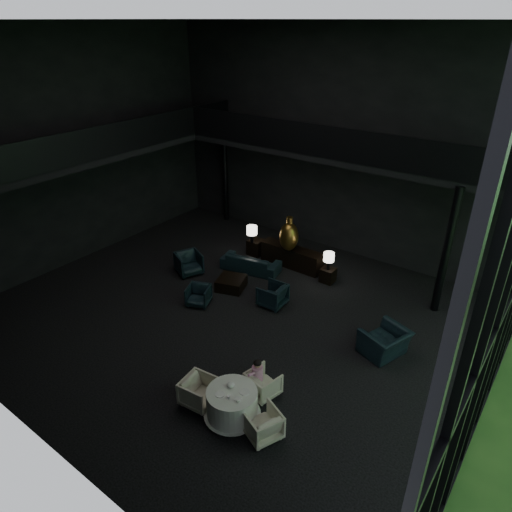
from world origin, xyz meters
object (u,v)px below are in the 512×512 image
Objects in this scene: lounge_armchair_west at (189,261)px; dining_chair_north at (263,383)px; sofa at (251,260)px; child at (257,370)px; table_lamp_left at (252,231)px; side_table_right at (328,275)px; coffee_table at (231,283)px; window_armchair at (385,337)px; console at (292,257)px; dining_table at (232,406)px; dining_chair_west at (199,391)px; side_table_left at (256,247)px; lounge_armchair_east at (272,294)px; bronze_urn at (289,236)px; dining_chair_east at (263,424)px; lounge_armchair_south at (198,295)px; table_lamp_right at (329,258)px.

dining_chair_north is (5.52, -3.21, -0.15)m from lounge_armchair_west.
sofa is at bearing -23.08° from lounge_armchair_west.
child is (3.79, -4.76, 0.32)m from sofa.
table_lamp_left is at bearing -38.57° from dining_chair_north.
table_lamp_left is 1.32× the size of side_table_right.
coffee_table is 1.34× the size of dining_chair_north.
window_armchair is at bearing -65.81° from lounge_armchair_west.
sofa is at bearing -160.39° from side_table_right.
dining_table is (2.76, -6.80, -0.05)m from console.
dining_chair_north is (0.14, 1.00, -0.00)m from dining_table.
table_lamp_left is 7.14m from child.
table_lamp_left is 2.54m from coffee_table.
dining_table reaches higher than dining_chair_west.
side_table_left is 0.72× the size of lounge_armchair_east.
sofa reaches higher than dining_chair_north.
dining_chair_west is (1.87, -6.69, -0.92)m from bronze_urn.
dining_table is 1.79× the size of dining_chair_west.
dining_chair_east is (4.39, -4.31, 0.15)m from coffee_table.
coffee_table is (1.84, 0.09, -0.28)m from lounge_armchair_west.
lounge_armchair_west is (-2.62, -2.59, 0.10)m from console.
sofa is 1.63× the size of dining_table.
window_armchair reaches higher than dining_chair_north.
table_lamp_left is (-1.60, -0.26, 0.68)m from console.
console is 4.00× the size of side_table_left.
lounge_armchair_east is 2.32m from lounge_armchair_south.
console is 4.18× the size of child.
coffee_table is 0.67× the size of dining_table.
side_table_left is (-1.60, 0.23, -0.99)m from bronze_urn.
child is at bearing -51.12° from lounge_armchair_south.
coffee_table is at bearing -136.38° from table_lamp_right.
console is 2.67m from lounge_armchair_east.
bronze_urn is at bearing -149.99° from sofa.
table_lamp_right is at bearing -172.92° from sofa.
bronze_urn is 1.62m from table_lamp_left.
side_table_left is 0.68× the size of coffee_table.
console is 3.57× the size of table_lamp_left.
table_lamp_left reaches higher than console.
dining_table is 2.31× the size of child.
dining_chair_east is (6.23, -4.22, -0.13)m from lounge_armchair_west.
table_lamp_left is 8.40m from dining_chair_east.
lounge_armchair_west is at bearing -135.32° from console.
window_armchair is at bearing -38.75° from table_lamp_right.
dining_chair_west is (3.47, -6.92, 0.07)m from side_table_left.
table_lamp_right reaches higher than window_armchair.
dining_chair_north is 0.89× the size of dining_chair_west.
dining_table is (2.76, -6.56, -0.95)m from bronze_urn.
dining_table is at bearing -50.53° from coffee_table.
side_table_left is 0.28× the size of sofa.
table_lamp_left is 7.89m from dining_table.
lounge_armchair_south is at bearing -57.22° from lounge_armchair_east.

